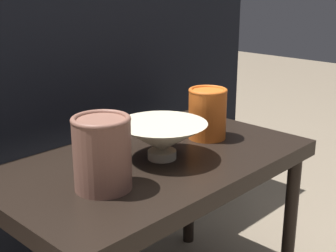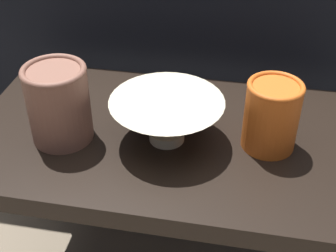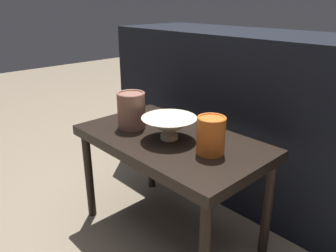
# 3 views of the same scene
# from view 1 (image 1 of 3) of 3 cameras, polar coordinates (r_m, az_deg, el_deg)

# --- Properties ---
(table) EXTENTS (0.75, 0.44, 0.45)m
(table) POSITION_cam_1_polar(r_m,az_deg,el_deg) (1.12, -1.72, -6.27)
(table) COLOR black
(table) RESTS_ON ground_plane
(couch_backdrop) EXTENTS (1.55, 0.50, 0.81)m
(couch_backdrop) POSITION_cam_1_polar(r_m,az_deg,el_deg) (1.55, -16.66, 0.06)
(couch_backdrop) COLOR black
(couch_backdrop) RESTS_ON ground_plane
(bowl) EXTENTS (0.21, 0.21, 0.09)m
(bowl) POSITION_cam_1_polar(r_m,az_deg,el_deg) (1.08, -0.75, -1.39)
(bowl) COLOR beige
(bowl) RESTS_ON table
(vase_textured_left) EXTENTS (0.12, 0.12, 0.15)m
(vase_textured_left) POSITION_cam_1_polar(r_m,az_deg,el_deg) (0.92, -8.03, -3.13)
(vase_textured_left) COLOR brown
(vase_textured_left) RESTS_ON table
(vase_colorful_right) EXTENTS (0.10, 0.10, 0.13)m
(vase_colorful_right) POSITION_cam_1_polar(r_m,az_deg,el_deg) (1.22, 4.78, 1.65)
(vase_colorful_right) COLOR orange
(vase_colorful_right) RESTS_ON table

